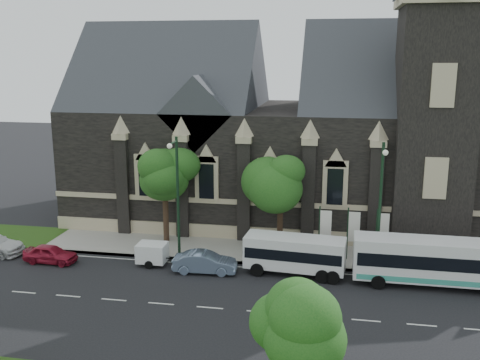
% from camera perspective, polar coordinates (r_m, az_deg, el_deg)
% --- Properties ---
extents(ground, '(160.00, 160.00, 0.00)m').
position_cam_1_polar(ground, '(32.88, -3.18, -13.26)').
color(ground, black).
rests_on(ground, ground).
extents(sidewalk, '(80.00, 5.00, 0.15)m').
position_cam_1_polar(sidewalk, '(41.39, -0.14, -7.43)').
color(sidewalk, gray).
rests_on(sidewalk, ground).
extents(museum, '(40.00, 17.70, 29.90)m').
position_cam_1_polar(museum, '(47.89, 7.92, 5.27)').
color(museum, black).
rests_on(museum, ground).
extents(tree_park_east, '(3.40, 3.40, 6.28)m').
position_cam_1_polar(tree_park_east, '(21.75, 7.25, -14.29)').
color(tree_park_east, black).
rests_on(tree_park_east, ground).
extents(tree_walk_right, '(4.08, 4.08, 7.80)m').
position_cam_1_polar(tree_walk_right, '(40.49, 4.64, 0.54)').
color(tree_walk_right, black).
rests_on(tree_walk_right, ground).
extents(tree_walk_left, '(3.91, 3.91, 7.64)m').
position_cam_1_polar(tree_walk_left, '(42.29, -7.61, 0.90)').
color(tree_walk_left, black).
rests_on(tree_walk_left, ground).
extents(street_lamp_near, '(0.36, 1.88, 9.00)m').
position_cam_1_polar(street_lamp_near, '(37.10, 14.56, -2.13)').
color(street_lamp_near, black).
rests_on(street_lamp_near, ground).
extents(street_lamp_mid, '(0.36, 1.88, 9.00)m').
position_cam_1_polar(street_lamp_mid, '(38.55, -6.65, -1.22)').
color(street_lamp_mid, black).
rests_on(street_lamp_mid, ground).
extents(banner_flag_left, '(0.90, 0.10, 4.00)m').
position_cam_1_polar(banner_flag_left, '(39.57, 8.75, -5.02)').
color(banner_flag_left, black).
rests_on(banner_flag_left, ground).
extents(banner_flag_center, '(0.90, 0.10, 4.00)m').
position_cam_1_polar(banner_flag_center, '(39.59, 11.66, -5.14)').
color(banner_flag_center, black).
rests_on(banner_flag_center, ground).
extents(banner_flag_right, '(0.90, 0.10, 4.00)m').
position_cam_1_polar(banner_flag_right, '(39.71, 14.55, -5.24)').
color(banner_flag_right, black).
rests_on(banner_flag_right, ground).
extents(tour_coach, '(10.66, 2.57, 3.10)m').
position_cam_1_polar(tour_coach, '(37.15, 20.16, -8.04)').
color(tour_coach, silver).
rests_on(tour_coach, ground).
extents(shuttle_bus, '(6.88, 2.89, 2.59)m').
position_cam_1_polar(shuttle_bus, '(37.09, 5.81, -7.62)').
color(shuttle_bus, silver).
rests_on(shuttle_bus, ground).
extents(box_trailer, '(2.94, 1.72, 1.57)m').
position_cam_1_polar(box_trailer, '(39.15, -9.21, -7.55)').
color(box_trailer, white).
rests_on(box_trailer, ground).
extents(sedan, '(4.45, 1.78, 1.44)m').
position_cam_1_polar(sedan, '(37.50, -3.71, -8.63)').
color(sedan, slate).
rests_on(sedan, ground).
extents(car_far_red, '(3.89, 1.68, 1.31)m').
position_cam_1_polar(car_far_red, '(41.40, -19.31, -7.34)').
color(car_far_red, maroon).
rests_on(car_far_red, ground).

